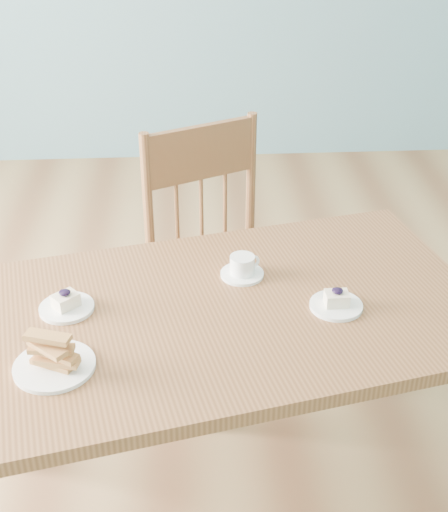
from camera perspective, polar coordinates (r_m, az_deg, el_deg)
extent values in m
cube|color=#9C7649|center=(2.51, -9.11, -14.93)|extent=(5.00, 5.00, 0.01)
cube|color=brown|center=(1.84, -0.24, -4.66)|extent=(1.49, 1.05, 0.04)
cylinder|color=brown|center=(2.50, 11.41, -4.86)|extent=(0.05, 0.05, 0.68)
cube|color=brown|center=(2.44, 0.23, -2.07)|extent=(0.57, 0.56, 0.04)
cylinder|color=brown|center=(2.39, -1.75, -10.02)|extent=(0.04, 0.04, 0.43)
cylinder|color=brown|center=(2.54, 5.91, -7.35)|extent=(0.04, 0.04, 0.43)
cylinder|color=brown|center=(2.64, -5.22, -5.56)|extent=(0.04, 0.04, 0.43)
cylinder|color=brown|center=(2.78, 1.89, -3.41)|extent=(0.04, 0.04, 0.43)
cylinder|color=brown|center=(2.39, -6.11, 4.25)|extent=(0.03, 0.03, 0.49)
cylinder|color=brown|center=(2.55, 2.17, 6.15)|extent=(0.03, 0.03, 0.49)
cube|color=brown|center=(2.40, -1.90, 8.28)|extent=(0.35, 0.18, 0.19)
cylinder|color=brown|center=(2.47, -3.76, 2.71)|extent=(0.01, 0.01, 0.29)
cylinder|color=brown|center=(2.50, -1.81, 3.20)|extent=(0.01, 0.01, 0.29)
cylinder|color=brown|center=(2.54, 0.08, 3.66)|extent=(0.01, 0.01, 0.29)
cylinder|color=white|center=(1.85, 8.95, -3.94)|extent=(0.14, 0.14, 0.01)
cube|color=#FFE7C3|center=(1.84, 9.01, -3.37)|extent=(0.06, 0.05, 0.03)
ellipsoid|color=black|center=(1.83, 9.07, -2.76)|extent=(0.03, 0.03, 0.01)
sphere|color=black|center=(1.83, 9.30, -2.71)|extent=(0.01, 0.01, 0.01)
sphere|color=black|center=(1.83, 8.82, -2.68)|extent=(0.01, 0.01, 0.01)
sphere|color=black|center=(1.82, 9.19, -2.90)|extent=(0.01, 0.01, 0.01)
cylinder|color=white|center=(1.87, -12.47, -4.07)|extent=(0.14, 0.14, 0.01)
cube|color=#FFE7C3|center=(1.85, -12.55, -3.49)|extent=(0.08, 0.08, 0.03)
ellipsoid|color=black|center=(1.84, -12.63, -2.87)|extent=(0.03, 0.03, 0.01)
sphere|color=black|center=(1.84, -12.35, -2.82)|extent=(0.01, 0.01, 0.01)
sphere|color=black|center=(1.85, -12.82, -2.78)|extent=(0.01, 0.01, 0.01)
sphere|color=black|center=(1.84, -12.58, -3.02)|extent=(0.01, 0.01, 0.01)
cylinder|color=white|center=(1.96, 1.46, -1.44)|extent=(0.12, 0.12, 0.01)
cylinder|color=white|center=(1.95, 1.47, -0.70)|extent=(0.09, 0.09, 0.05)
cylinder|color=olive|center=(1.94, 1.47, -0.18)|extent=(0.06, 0.06, 0.00)
torus|color=white|center=(1.96, 2.35, -0.47)|extent=(0.04, 0.02, 0.04)
cylinder|color=white|center=(1.68, -13.41, -8.56)|extent=(0.19, 0.19, 0.01)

